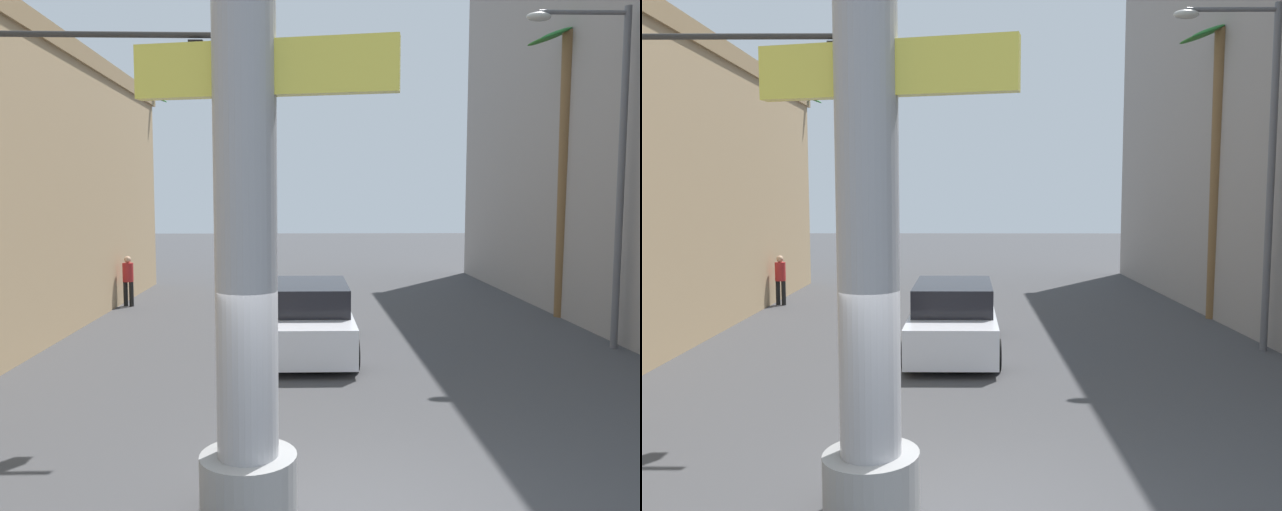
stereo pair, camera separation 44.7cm
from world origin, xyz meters
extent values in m
plane|color=#424244|center=(0.00, 10.00, 0.00)|extent=(89.48, 89.48, 0.00)
cylinder|color=#9E9EA3|center=(-0.94, 0.18, 3.88)|extent=(0.66, 0.66, 7.75)
cylinder|color=gray|center=(-0.94, 0.18, 0.35)|extent=(1.06, 1.06, 0.70)
cube|color=#F2E04C|center=(-0.74, 0.18, 4.81)|extent=(2.76, 0.74, 0.56)
cylinder|color=#59595E|center=(6.89, 7.67, 3.86)|extent=(0.16, 0.16, 7.72)
cylinder|color=#59595E|center=(5.88, 7.67, 7.57)|extent=(2.00, 0.10, 0.10)
ellipsoid|color=beige|center=(4.88, 7.67, 7.47)|extent=(0.56, 0.28, 0.20)
cylinder|color=#333333|center=(-4.08, 4.30, 6.17)|extent=(5.62, 0.10, 0.10)
cube|color=black|center=(-2.11, 4.30, 5.72)|extent=(0.24, 0.24, 0.70)
sphere|color=red|center=(-2.11, 4.17, 5.94)|extent=(0.14, 0.14, 0.14)
sphere|color=yellow|center=(-2.11, 4.17, 5.72)|extent=(0.14, 0.14, 0.14)
sphere|color=green|center=(-2.11, 4.17, 5.50)|extent=(0.14, 0.14, 0.14)
cylinder|color=black|center=(-1.10, 9.25, 0.32)|extent=(0.22, 0.64, 0.64)
cylinder|color=black|center=(0.68, 9.25, 0.32)|extent=(0.22, 0.64, 0.64)
cylinder|color=black|center=(-1.10, 5.95, 0.32)|extent=(0.22, 0.64, 0.64)
cylinder|color=black|center=(0.68, 5.95, 0.32)|extent=(0.22, 0.64, 0.64)
cube|color=silver|center=(-0.21, 7.60, 0.56)|extent=(1.87, 4.71, 0.80)
cube|color=black|center=(-0.21, 7.60, 1.26)|extent=(1.72, 2.59, 0.60)
cylinder|color=brown|center=(-7.29, 18.67, 3.88)|extent=(0.42, 0.46, 7.77)
ellipsoid|color=#24752D|center=(-6.44, 18.72, 7.56)|extent=(1.57, 0.43, 0.77)
ellipsoid|color=#216E2D|center=(-6.87, 19.40, 7.56)|extent=(1.04, 1.54, 0.77)
ellipsoid|color=#2E632D|center=(-7.35, 19.49, 7.51)|extent=(0.53, 1.52, 0.92)
ellipsoid|color=#225F2D|center=(-7.98, 19.07, 7.55)|extent=(1.52, 1.05, 0.82)
ellipsoid|color=#21622D|center=(-8.05, 18.46, 7.56)|extent=(1.59, 0.76, 0.77)
ellipsoid|color=#27672D|center=(-7.36, 17.86, 7.50)|extent=(0.55, 1.51, 0.95)
ellipsoid|color=#306B2D|center=(-6.69, 18.09, 7.60)|extent=(1.36, 1.39, 0.67)
cylinder|color=brown|center=(7.16, 11.41, 4.07)|extent=(0.45, 0.49, 8.15)
ellipsoid|color=#326B2D|center=(7.85, 11.31, 8.02)|extent=(1.25, 0.47, 0.51)
ellipsoid|color=#2C7A2D|center=(7.35, 11.98, 8.04)|extent=(0.59, 1.28, 0.46)
ellipsoid|color=#32762D|center=(6.71, 11.70, 8.05)|extent=(1.23, 0.97, 0.43)
ellipsoid|color=#24732D|center=(6.67, 11.09, 8.01)|extent=(1.25, 0.86, 0.55)
ellipsoid|color=#26612D|center=(7.53, 10.82, 8.05)|extent=(0.91, 1.26, 0.44)
cylinder|color=black|center=(-5.86, 13.59, 0.40)|extent=(0.14, 0.14, 0.80)
cylinder|color=black|center=(-6.06, 13.63, 0.40)|extent=(0.14, 0.14, 0.80)
cylinder|color=#B22626|center=(-5.96, 13.61, 1.10)|extent=(0.40, 0.40, 0.60)
sphere|color=tan|center=(-5.96, 13.61, 1.51)|extent=(0.22, 0.22, 0.22)
camera|label=1|loc=(-0.34, -6.38, 3.48)|focal=35.00mm
camera|label=2|loc=(0.11, -6.39, 3.48)|focal=35.00mm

